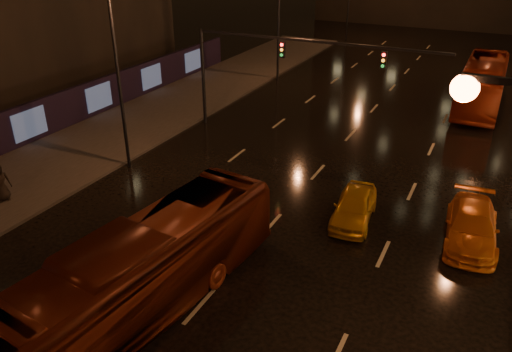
# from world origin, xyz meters

# --- Properties ---
(ground) EXTENTS (140.00, 140.00, 0.00)m
(ground) POSITION_xyz_m (0.00, 20.00, 0.00)
(ground) COLOR black
(ground) RESTS_ON ground
(sidewalk_left) EXTENTS (7.00, 70.00, 0.15)m
(sidewalk_left) POSITION_xyz_m (-13.50, 15.00, 0.07)
(sidewalk_left) COLOR #38332D
(sidewalk_left) RESTS_ON ground
(hoarding_left) EXTENTS (0.30, 46.00, 2.50)m
(hoarding_left) POSITION_xyz_m (-17.20, 12.00, 1.25)
(hoarding_left) COLOR black
(hoarding_left) RESTS_ON ground
(traffic_signal) EXTENTS (15.31, 0.32, 6.20)m
(traffic_signal) POSITION_xyz_m (-5.06, 20.00, 4.74)
(traffic_signal) COLOR black
(traffic_signal) RESTS_ON ground
(bus_red) EXTENTS (4.13, 11.88, 3.24)m
(bus_red) POSITION_xyz_m (-1.50, 3.10, 1.62)
(bus_red) COLOR #561A0C
(bus_red) RESTS_ON ground
(bus_curb) EXTENTS (2.82, 11.90, 3.31)m
(bus_curb) POSITION_xyz_m (6.79, 32.14, 1.66)
(bus_curb) COLOR maroon
(bus_curb) RESTS_ON ground
(taxi_near) EXTENTS (2.09, 4.28, 1.41)m
(taxi_near) POSITION_xyz_m (3.14, 12.00, 0.70)
(taxi_near) COLOR #C88712
(taxi_near) RESTS_ON ground
(taxi_far) EXTENTS (2.41, 5.11, 1.44)m
(taxi_far) POSITION_xyz_m (8.00, 12.57, 0.72)
(taxi_far) COLOR orange
(taxi_far) RESTS_ON ground
(pedestrian_c) EXTENTS (0.91, 1.09, 1.90)m
(pedestrian_c) POSITION_xyz_m (-12.38, 6.13, 1.10)
(pedestrian_c) COLOR black
(pedestrian_c) RESTS_ON sidewalk_left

